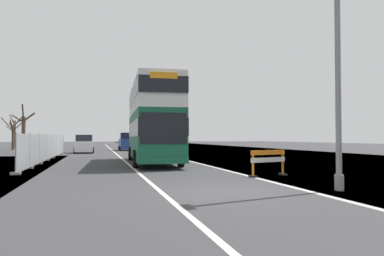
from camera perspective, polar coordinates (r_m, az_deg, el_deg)
ground at (r=11.94m, az=7.24°, el=-9.84°), size 140.00×280.00×0.10m
double_decker_bus at (r=24.05m, az=-6.25°, el=1.07°), size 3.22×11.59×5.19m
lamppost_foreground at (r=12.81m, az=21.92°, el=11.64°), size 0.29×0.70×9.63m
roadworks_barrier at (r=16.15m, az=11.88°, el=-4.87°), size 1.90×0.93×1.14m
construction_site_fence at (r=30.01m, az=-21.51°, el=-2.86°), size 0.44×24.00×1.93m
car_oncoming_near at (r=41.12m, az=-16.58°, el=-2.49°), size 2.03×4.04×1.98m
car_receding_mid at (r=48.11m, az=-10.17°, el=-2.20°), size 2.09×4.38×2.31m
bare_tree_far_verge_near at (r=44.19m, az=-24.94°, el=-0.39°), size 2.48×3.44×5.30m
bare_tree_far_verge_mid at (r=61.95m, az=-26.11°, el=-0.47°), size 2.37×2.28×5.29m
bare_tree_far_verge_far at (r=55.46m, az=-26.34°, el=-0.83°), size 2.83×2.98×4.46m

